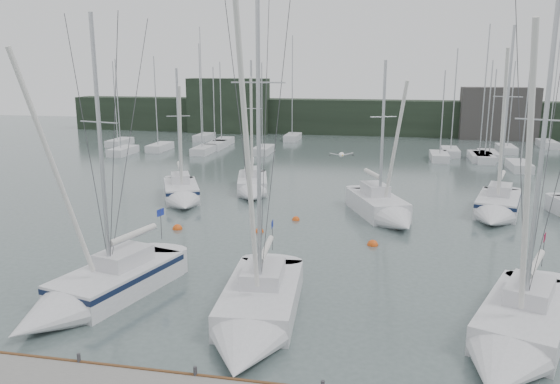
{
  "coord_description": "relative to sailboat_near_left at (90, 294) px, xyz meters",
  "views": [
    {
      "loc": [
        3.61,
        -18.53,
        9.84
      ],
      "look_at": [
        -1.12,
        5.0,
        4.27
      ],
      "focal_mm": 35.0,
      "sensor_mm": 36.0,
      "label": 1
    }
  ],
  "objects": [
    {
      "name": "sailboat_near_right",
      "position": [
        16.63,
        -0.44,
        -0.05
      ],
      "size": [
        5.93,
        9.46,
        13.61
      ],
      "rotation": [
        0.0,
        0.0,
        -0.38
      ],
      "color": "silver",
      "rests_on": "ground"
    },
    {
      "name": "sailboat_mid_a",
      "position": [
        -2.8,
        17.61,
        0.0
      ],
      "size": [
        5.24,
        7.69,
        10.43
      ],
      "rotation": [
        0.0,
        0.0,
        0.43
      ],
      "color": "silver",
      "rests_on": "ground"
    },
    {
      "name": "mast_forest",
      "position": [
        11.56,
        43.22,
        -0.1
      ],
      "size": [
        61.07,
        26.37,
        14.83
      ],
      "color": "silver",
      "rests_on": "ground"
    },
    {
      "name": "far_building_right",
      "position": [
        26.34,
        59.33,
        2.93
      ],
      "size": [
        10.0,
        3.0,
        7.0
      ],
      "primitive_type": "cube",
      "color": "#3B3937",
      "rests_on": "ground"
    },
    {
      "name": "ground",
      "position": [
        8.34,
        -0.67,
        -0.57
      ],
      "size": [
        160.0,
        160.0,
        0.0
      ],
      "primitive_type": "plane",
      "color": "#4A5A58",
      "rests_on": "ground"
    },
    {
      "name": "seagull",
      "position": [
        10.19,
        1.55,
        5.95
      ],
      "size": [
        0.9,
        0.44,
        0.18
      ],
      "rotation": [
        0.0,
        0.0,
        0.3
      ],
      "color": "white",
      "rests_on": "ground"
    },
    {
      "name": "sailboat_near_left",
      "position": [
        0.0,
        0.0,
        0.0
      ],
      "size": [
        4.89,
        9.1,
        12.85
      ],
      "rotation": [
        0.0,
        0.0,
        -0.26
      ],
      "color": "silver",
      "rests_on": "ground"
    },
    {
      "name": "sailboat_mid_d",
      "position": [
        19.13,
        17.83,
        0.04
      ],
      "size": [
        4.45,
        8.06,
        13.18
      ],
      "rotation": [
        0.0,
        0.0,
        -0.26
      ],
      "color": "silver",
      "rests_on": "ground"
    },
    {
      "name": "buoy_c",
      "position": [
        -0.62,
        11.17,
        -0.57
      ],
      "size": [
        0.61,
        0.61,
        0.61
      ],
      "primitive_type": "sphere",
      "color": "#D64C13",
      "rests_on": "ground"
    },
    {
      "name": "sailboat_near_center",
      "position": [
        7.25,
        -0.84,
        -0.05
      ],
      "size": [
        3.56,
        9.38,
        15.71
      ],
      "rotation": [
        0.0,
        0.0,
        0.08
      ],
      "color": "silver",
      "rests_on": "ground"
    },
    {
      "name": "buoy_b",
      "position": [
        11.31,
        10.41,
        -0.57
      ],
      "size": [
        0.62,
        0.62,
        0.62
      ],
      "primitive_type": "sphere",
      "color": "#D64C13",
      "rests_on": "ground"
    },
    {
      "name": "sailboat_mid_c",
      "position": [
        11.93,
        15.78,
        0.03
      ],
      "size": [
        5.38,
        8.28,
        10.98
      ],
      "rotation": [
        0.0,
        0.0,
        0.39
      ],
      "color": "silver",
      "rests_on": "ground"
    },
    {
      "name": "far_treeline",
      "position": [
        8.34,
        61.33,
        1.93
      ],
      "size": [
        90.0,
        4.0,
        5.0
      ],
      "primitive_type": "cube",
      "color": "black",
      "rests_on": "ground"
    },
    {
      "name": "far_building_left",
      "position": [
        -11.66,
        59.33,
        3.43
      ],
      "size": [
        12.0,
        3.0,
        8.0
      ],
      "primitive_type": "cube",
      "color": "black",
      "rests_on": "ground"
    },
    {
      "name": "sailboat_mid_b",
      "position": [
        1.61,
        21.22,
        -0.05
      ],
      "size": [
        4.02,
        7.89,
        10.98
      ],
      "rotation": [
        0.0,
        0.0,
        0.24
      ],
      "color": "silver",
      "rests_on": "ground"
    },
    {
      "name": "buoy_d",
      "position": [
        6.22,
        14.6,
        -0.57
      ],
      "size": [
        0.5,
        0.5,
        0.5
      ],
      "primitive_type": "sphere",
      "color": "#D64C13",
      "rests_on": "ground"
    },
    {
      "name": "buoy_a",
      "position": [
        4.48,
        11.57,
        -0.57
      ],
      "size": [
        0.54,
        0.54,
        0.54
      ],
      "primitive_type": "sphere",
      "color": "#D64C13",
      "rests_on": "ground"
    }
  ]
}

